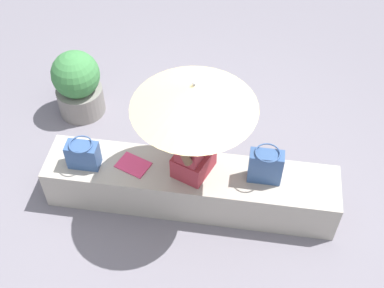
# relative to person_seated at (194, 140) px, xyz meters

# --- Properties ---
(ground_plane) EXTENTS (14.00, 14.00, 0.00)m
(ground_plane) POSITION_rel_person_seated_xyz_m (0.02, 0.02, -0.82)
(ground_plane) COLOR slate
(stone_bench) EXTENTS (2.63, 0.51, 0.43)m
(stone_bench) POSITION_rel_person_seated_xyz_m (0.02, 0.02, -0.60)
(stone_bench) COLOR #A8A093
(stone_bench) RESTS_ON ground
(person_seated) EXTENTS (0.38, 0.51, 0.90)m
(person_seated) POSITION_rel_person_seated_xyz_m (0.00, 0.00, 0.00)
(person_seated) COLOR #992D38
(person_seated) RESTS_ON stone_bench
(parasol) EXTENTS (0.98, 0.98, 1.08)m
(parasol) POSITION_rel_person_seated_xyz_m (-0.01, 0.06, 0.55)
(parasol) COLOR #B7B7BC
(parasol) RESTS_ON stone_bench
(handbag_black) EXTENTS (0.29, 0.21, 0.34)m
(handbag_black) POSITION_rel_person_seated_xyz_m (-0.62, 0.01, -0.22)
(handbag_black) COLOR #335184
(handbag_black) RESTS_ON stone_bench
(tote_bag_canvas) EXTENTS (0.28, 0.21, 0.27)m
(tote_bag_canvas) POSITION_rel_person_seated_xyz_m (0.97, 0.08, -0.26)
(tote_bag_canvas) COLOR #335184
(tote_bag_canvas) RESTS_ON stone_bench
(magazine) EXTENTS (0.33, 0.29, 0.01)m
(magazine) POSITION_rel_person_seated_xyz_m (0.54, 0.03, -0.38)
(magazine) COLOR #D83866
(magazine) RESTS_ON stone_bench
(planter_near) EXTENTS (0.51, 0.51, 0.76)m
(planter_near) POSITION_rel_person_seated_xyz_m (1.39, -1.02, -0.44)
(planter_near) COLOR gray
(planter_near) RESTS_ON ground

